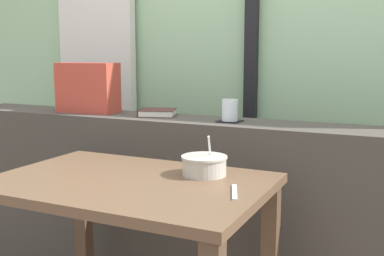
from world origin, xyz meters
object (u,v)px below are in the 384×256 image
(coaster_square, at_px, (230,121))
(juice_glass, at_px, (230,111))
(throw_pillow, at_px, (88,88))
(soup_bowl, at_px, (204,166))
(fork_utensil, at_px, (235,192))
(breakfast_table, at_px, (131,212))
(closed_book, at_px, (157,113))

(coaster_square, distance_m, juice_glass, 0.05)
(throw_pillow, bearing_deg, juice_glass, -0.90)
(soup_bowl, relative_size, fork_utensil, 1.03)
(coaster_square, height_order, juice_glass, juice_glass)
(juice_glass, distance_m, fork_utensil, 0.66)
(breakfast_table, bearing_deg, fork_utensil, 0.74)
(breakfast_table, distance_m, throw_pillow, 0.97)
(juice_glass, bearing_deg, throw_pillow, 179.10)
(breakfast_table, bearing_deg, closed_book, 110.86)
(coaster_square, relative_size, fork_utensil, 0.59)
(closed_book, relative_size, fork_utensil, 1.27)
(throw_pillow, height_order, fork_utensil, throw_pillow)
(breakfast_table, height_order, closed_book, closed_book)
(throw_pillow, bearing_deg, closed_book, 4.23)
(coaster_square, bearing_deg, juice_glass, 0.00)
(closed_book, height_order, fork_utensil, closed_book)
(coaster_square, relative_size, throw_pillow, 0.31)
(coaster_square, bearing_deg, throw_pillow, 179.10)
(juice_glass, relative_size, fork_utensil, 0.58)
(juice_glass, height_order, closed_book, juice_glass)
(coaster_square, relative_size, soup_bowl, 0.57)
(juice_glass, xyz_separation_m, closed_book, (-0.40, 0.04, -0.03))
(coaster_square, xyz_separation_m, closed_book, (-0.40, 0.04, 0.01))
(soup_bowl, bearing_deg, breakfast_table, -141.14)
(breakfast_table, xyz_separation_m, soup_bowl, (0.22, 0.18, 0.16))
(fork_utensil, bearing_deg, closed_book, 114.88)
(juice_glass, bearing_deg, closed_book, 174.03)
(closed_book, bearing_deg, breakfast_table, -69.14)
(breakfast_table, distance_m, coaster_square, 0.67)
(juice_glass, height_order, soup_bowl, juice_glass)
(closed_book, bearing_deg, coaster_square, -5.97)
(juice_glass, relative_size, throw_pillow, 0.31)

